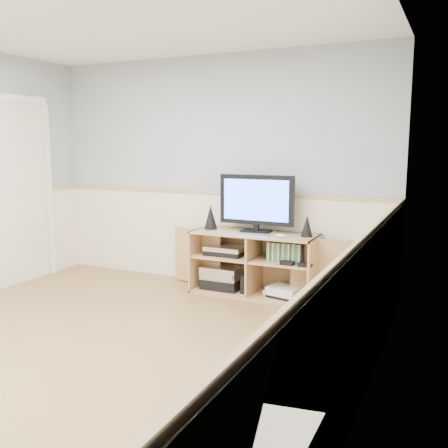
{
  "coord_description": "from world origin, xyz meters",
  "views": [
    {
      "loc": [
        2.45,
        -2.71,
        1.54
      ],
      "look_at": [
        0.61,
        1.2,
        0.85
      ],
      "focal_mm": 40.0,
      "sensor_mm": 36.0,
      "label": 1
    }
  ],
  "objects": [
    {
      "name": "mouse",
      "position": [
        0.92,
        1.84,
        0.67
      ],
      "size": [
        0.1,
        0.07,
        0.04
      ],
      "primitive_type": "ellipsoid",
      "rotation": [
        0.0,
        0.0,
        -0.04
      ],
      "color": "white",
      "rests_on": "media_cabinet"
    },
    {
      "name": "game_cases",
      "position": [
        0.93,
        1.96,
        0.48
      ],
      "size": [
        0.36,
        0.14,
        0.19
      ],
      "primitive_type": "cube",
      "color": "#3F8C3F",
      "rests_on": "media_cabinet"
    },
    {
      "name": "speaker_right",
      "position": [
        1.13,
        2.0,
        0.76
      ],
      "size": [
        0.12,
        0.12,
        0.22
      ],
      "primitive_type": "cone",
      "color": "black",
      "rests_on": "media_cabinet"
    },
    {
      "name": "game_consoles",
      "position": [
        0.92,
        1.96,
        0.07
      ],
      "size": [
        0.46,
        0.32,
        0.11
      ],
      "color": "white",
      "rests_on": "media_cabinet"
    },
    {
      "name": "speaker_left",
      "position": [
        0.07,
        2.0,
        0.78
      ],
      "size": [
        0.14,
        0.14,
        0.26
      ],
      "primitive_type": "cone",
      "color": "black",
      "rests_on": "media_cabinet"
    },
    {
      "name": "monitor",
      "position": [
        0.58,
        2.02,
        0.97
      ],
      "size": [
        0.8,
        0.18,
        0.59
      ],
      "color": "black",
      "rests_on": "media_cabinet"
    },
    {
      "name": "av_components",
      "position": [
        0.24,
        1.98,
        0.22
      ],
      "size": [
        0.5,
        0.3,
        0.47
      ],
      "color": "black",
      "rests_on": "media_cabinet"
    },
    {
      "name": "media_cabinet",
      "position": [
        0.58,
        2.03,
        0.33
      ],
      "size": [
        2.03,
        0.49,
        0.65
      ],
      "color": "tan",
      "rests_on": "floor"
    },
    {
      "name": "wall_outlet",
      "position": [
        1.0,
        2.23,
        0.6
      ],
      "size": [
        0.12,
        0.03,
        0.12
      ],
      "primitive_type": "cube",
      "color": "white",
      "rests_on": "wall_back"
    },
    {
      "name": "room",
      "position": [
        -0.06,
        0.12,
        1.22
      ],
      "size": [
        4.04,
        4.54,
        2.54
      ],
      "color": "#A27848",
      "rests_on": "ground"
    },
    {
      "name": "keyboard",
      "position": [
        0.63,
        1.84,
        0.66
      ],
      "size": [
        0.33,
        0.16,
        0.01
      ],
      "primitive_type": "cube",
      "rotation": [
        0.0,
        0.0,
        0.08
      ],
      "color": "silver",
      "rests_on": "media_cabinet"
    }
  ]
}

